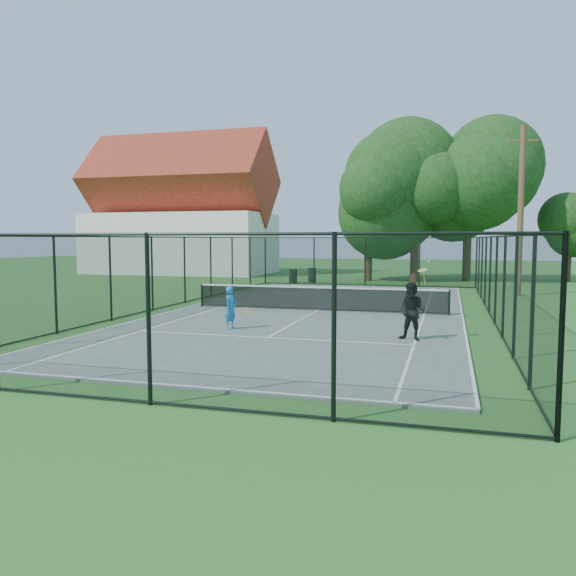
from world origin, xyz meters
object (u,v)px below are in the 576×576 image
(utility_pole, at_px, (521,210))
(player_black, at_px, (412,311))
(trash_bin_left, at_px, (293,276))
(tennis_net, at_px, (318,298))
(trash_bin_right, at_px, (312,275))
(player_blue, at_px, (231,308))

(utility_pole, xyz_separation_m, player_black, (-4.36, -14.65, -3.45))
(trash_bin_left, bearing_deg, tennis_net, -70.64)
(trash_bin_right, bearing_deg, player_black, -68.96)
(tennis_net, height_order, trash_bin_left, tennis_net)
(trash_bin_left, distance_m, player_black, 21.41)
(tennis_net, distance_m, utility_pole, 12.84)
(tennis_net, distance_m, trash_bin_right, 14.93)
(player_blue, bearing_deg, trash_bin_right, 96.17)
(trash_bin_left, xyz_separation_m, trash_bin_right, (1.13, 0.62, 0.04))
(tennis_net, bearing_deg, trash_bin_right, 104.48)
(trash_bin_right, height_order, player_blue, player_blue)
(trash_bin_left, distance_m, utility_pole, 14.60)
(trash_bin_right, bearing_deg, tennis_net, -75.52)
(tennis_net, relative_size, trash_bin_right, 10.18)
(player_black, bearing_deg, trash_bin_left, 114.46)
(tennis_net, relative_size, player_blue, 7.51)
(utility_pole, bearing_deg, trash_bin_right, 155.73)
(trash_bin_left, relative_size, utility_pole, 0.11)
(tennis_net, bearing_deg, player_black, -54.69)
(tennis_net, distance_m, player_blue, 5.44)
(trash_bin_right, relative_size, player_blue, 0.74)
(trash_bin_left, distance_m, trash_bin_right, 1.29)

